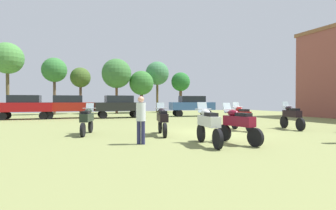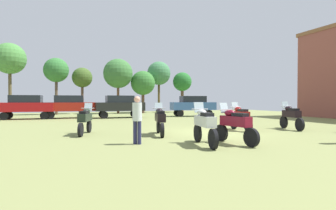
{
  "view_description": "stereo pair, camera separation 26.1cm",
  "coord_description": "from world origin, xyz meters",
  "px_view_note": "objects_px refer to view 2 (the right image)",
  "views": [
    {
      "loc": [
        -6.76,
        -11.25,
        1.58
      ],
      "look_at": [
        0.32,
        6.82,
        1.25
      ],
      "focal_mm": 28.35,
      "sensor_mm": 36.0,
      "label": 1
    },
    {
      "loc": [
        -6.52,
        -11.34,
        1.58
      ],
      "look_at": [
        0.32,
        6.82,
        1.25
      ],
      "focal_mm": 28.35,
      "sensor_mm": 36.0,
      "label": 2
    }
  ],
  "objects_px": {
    "motorcycle_4": "(291,116)",
    "tree_6": "(159,74)",
    "motorcycle_7": "(240,117)",
    "tree_3": "(82,78)",
    "car_1": "(120,105)",
    "tree_1": "(182,82)",
    "tree_8": "(56,71)",
    "motorcycle_3": "(85,119)",
    "tree_4": "(143,83)",
    "motorcycle_9": "(204,124)",
    "car_3": "(193,104)",
    "car_2": "(26,105)",
    "person_3": "(137,116)",
    "tree_7": "(118,74)",
    "motorcycle_5": "(235,124)",
    "tree_2": "(10,59)",
    "motorcycle_6": "(160,119)",
    "car_4": "(69,105)"
  },
  "relations": [
    {
      "from": "motorcycle_4",
      "to": "tree_6",
      "type": "height_order",
      "value": "tree_6"
    },
    {
      "from": "motorcycle_7",
      "to": "tree_3",
      "type": "xyz_separation_m",
      "value": [
        -6.84,
        21.34,
        3.5
      ]
    },
    {
      "from": "car_1",
      "to": "tree_1",
      "type": "height_order",
      "value": "tree_1"
    },
    {
      "from": "car_1",
      "to": "tree_8",
      "type": "xyz_separation_m",
      "value": [
        -5.58,
        8.02,
        3.71
      ]
    },
    {
      "from": "motorcycle_3",
      "to": "tree_6",
      "type": "height_order",
      "value": "tree_6"
    },
    {
      "from": "motorcycle_7",
      "to": "tree_8",
      "type": "height_order",
      "value": "tree_8"
    },
    {
      "from": "tree_4",
      "to": "tree_6",
      "type": "distance_m",
      "value": 3.35
    },
    {
      "from": "tree_6",
      "to": "motorcycle_9",
      "type": "bearing_deg",
      "value": -105.16
    },
    {
      "from": "tree_3",
      "to": "tree_4",
      "type": "relative_size",
      "value": 1.04
    },
    {
      "from": "car_3",
      "to": "motorcycle_7",
      "type": "bearing_deg",
      "value": 174.41
    },
    {
      "from": "motorcycle_3",
      "to": "car_1",
      "type": "relative_size",
      "value": 0.5
    },
    {
      "from": "car_1",
      "to": "car_2",
      "type": "distance_m",
      "value": 7.7
    },
    {
      "from": "person_3",
      "to": "tree_1",
      "type": "xyz_separation_m",
      "value": [
        12.1,
        23.54,
        3.01
      ]
    },
    {
      "from": "motorcycle_4",
      "to": "tree_7",
      "type": "distance_m",
      "value": 21.94
    },
    {
      "from": "motorcycle_5",
      "to": "motorcycle_9",
      "type": "xyz_separation_m",
      "value": [
        -1.17,
        0.12,
        0.01
      ]
    },
    {
      "from": "motorcycle_7",
      "to": "car_2",
      "type": "xyz_separation_m",
      "value": [
        -11.7,
        13.3,
        0.45
      ]
    },
    {
      "from": "person_3",
      "to": "tree_3",
      "type": "distance_m",
      "value": 23.92
    },
    {
      "from": "tree_8",
      "to": "tree_3",
      "type": "bearing_deg",
      "value": 19.83
    },
    {
      "from": "motorcycle_5",
      "to": "person_3",
      "type": "distance_m",
      "value": 3.52
    },
    {
      "from": "motorcycle_5",
      "to": "car_3",
      "type": "xyz_separation_m",
      "value": [
        5.97,
        15.69,
        0.45
      ]
    },
    {
      "from": "motorcycle_7",
      "to": "tree_3",
      "type": "height_order",
      "value": "tree_3"
    },
    {
      "from": "motorcycle_4",
      "to": "car_1",
      "type": "height_order",
      "value": "car_1"
    },
    {
      "from": "tree_2",
      "to": "tree_7",
      "type": "distance_m",
      "value": 11.38
    },
    {
      "from": "tree_2",
      "to": "motorcycle_4",
      "type": "bearing_deg",
      "value": -50.98
    },
    {
      "from": "tree_8",
      "to": "tree_1",
      "type": "bearing_deg",
      "value": 3.15
    },
    {
      "from": "person_3",
      "to": "tree_6",
      "type": "distance_m",
      "value": 26.01
    },
    {
      "from": "motorcycle_5",
      "to": "tree_4",
      "type": "height_order",
      "value": "tree_4"
    },
    {
      "from": "tree_3",
      "to": "car_3",
      "type": "bearing_deg",
      "value": -42.44
    },
    {
      "from": "tree_4",
      "to": "tree_8",
      "type": "relative_size",
      "value": 0.83
    },
    {
      "from": "person_3",
      "to": "motorcycle_3",
      "type": "bearing_deg",
      "value": 156.67
    },
    {
      "from": "motorcycle_3",
      "to": "motorcycle_6",
      "type": "bearing_deg",
      "value": -7.3
    },
    {
      "from": "tree_2",
      "to": "tree_6",
      "type": "relative_size",
      "value": 1.13
    },
    {
      "from": "motorcycle_4",
      "to": "car_2",
      "type": "height_order",
      "value": "car_2"
    },
    {
      "from": "car_1",
      "to": "motorcycle_7",
      "type": "bearing_deg",
      "value": -161.86
    },
    {
      "from": "motorcycle_4",
      "to": "car_4",
      "type": "bearing_deg",
      "value": 142.53
    },
    {
      "from": "motorcycle_3",
      "to": "tree_2",
      "type": "xyz_separation_m",
      "value": [
        -6.46,
        19.23,
        5.21
      ]
    },
    {
      "from": "motorcycle_7",
      "to": "car_4",
      "type": "distance_m",
      "value": 15.79
    },
    {
      "from": "car_1",
      "to": "tree_4",
      "type": "distance_m",
      "value": 9.31
    },
    {
      "from": "tree_3",
      "to": "tree_6",
      "type": "relative_size",
      "value": 0.81
    },
    {
      "from": "motorcycle_4",
      "to": "tree_2",
      "type": "height_order",
      "value": "tree_2"
    },
    {
      "from": "motorcycle_7",
      "to": "tree_8",
      "type": "bearing_deg",
      "value": 121.47
    },
    {
      "from": "motorcycle_4",
      "to": "tree_4",
      "type": "distance_m",
      "value": 21.13
    },
    {
      "from": "car_3",
      "to": "person_3",
      "type": "distance_m",
      "value": 17.24
    },
    {
      "from": "car_2",
      "to": "tree_3",
      "type": "distance_m",
      "value": 9.87
    },
    {
      "from": "motorcycle_7",
      "to": "car_3",
      "type": "height_order",
      "value": "car_3"
    },
    {
      "from": "car_1",
      "to": "tree_4",
      "type": "xyz_separation_m",
      "value": [
        4.31,
        7.86,
        2.52
      ]
    },
    {
      "from": "motorcycle_5",
      "to": "motorcycle_9",
      "type": "height_order",
      "value": "motorcycle_9"
    },
    {
      "from": "tree_2",
      "to": "tree_3",
      "type": "height_order",
      "value": "tree_2"
    },
    {
      "from": "motorcycle_9",
      "to": "tree_7",
      "type": "relative_size",
      "value": 0.35
    },
    {
      "from": "tree_3",
      "to": "tree_8",
      "type": "bearing_deg",
      "value": -160.17
    }
  ]
}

